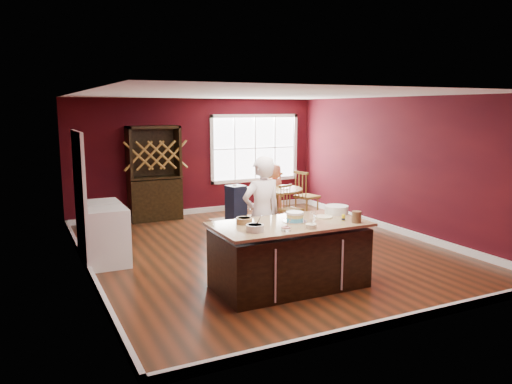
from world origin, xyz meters
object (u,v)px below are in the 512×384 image
(high_chair, at_px, (236,204))
(toddler, at_px, (236,186))
(washer, at_px, (107,237))
(chair_north, at_px, (270,193))
(dining_table, at_px, (274,198))
(chair_south, at_px, (291,208))
(dryer, at_px, (101,229))
(baker, at_px, (262,215))
(seated_woman, at_px, (274,190))
(chair_east, at_px, (307,194))
(kitchen_island, at_px, (289,257))
(hutch, at_px, (154,173))
(layer_cake, at_px, (295,217))

(high_chair, xyz_separation_m, toddler, (0.05, 0.11, 0.37))
(toddler, height_order, washer, toddler)
(chair_north, relative_size, high_chair, 1.18)
(dining_table, bearing_deg, high_chair, 163.43)
(chair_south, relative_size, dryer, 1.00)
(washer, bearing_deg, chair_south, 11.71)
(baker, relative_size, seated_woman, 1.46)
(high_chair, distance_m, washer, 3.51)
(chair_east, height_order, seated_woman, seated_woman)
(chair_south, distance_m, washer, 3.89)
(seated_woman, distance_m, washer, 4.61)
(kitchen_island, distance_m, hutch, 5.09)
(layer_cake, bearing_deg, toddler, 77.97)
(chair_north, xyz_separation_m, hutch, (-2.55, 0.67, 0.54))
(hutch, height_order, dryer, hutch)
(chair_east, relative_size, dryer, 1.18)
(washer, bearing_deg, hutch, 62.33)
(chair_north, bearing_deg, washer, 21.97)
(chair_east, height_order, toddler, chair_east)
(dining_table, height_order, dryer, dryer)
(seated_woman, bearing_deg, chair_north, -104.47)
(high_chair, height_order, dryer, dryer)
(washer, bearing_deg, dryer, 90.00)
(dining_table, relative_size, washer, 1.34)
(baker, relative_size, high_chair, 2.04)
(chair_north, distance_m, high_chair, 1.18)
(high_chair, bearing_deg, baker, -118.47)
(dining_table, relative_size, layer_cake, 3.69)
(baker, xyz_separation_m, high_chair, (0.94, 3.12, -0.45))
(baker, xyz_separation_m, hutch, (-0.53, 4.26, 0.16))
(kitchen_island, relative_size, dryer, 2.29)
(layer_cake, xyz_separation_m, seated_woman, (1.88, 4.14, -0.38))
(kitchen_island, xyz_separation_m, layer_cake, (0.10, 0.03, 0.55))
(dining_table, height_order, toddler, toddler)
(washer, bearing_deg, dining_table, 22.31)
(dryer, bearing_deg, toddler, 22.60)
(chair_north, distance_m, dryer, 4.40)
(seated_woman, height_order, hutch, hutch)
(washer, bearing_deg, chair_north, 28.98)
(chair_north, height_order, hutch, hutch)
(dining_table, relative_size, chair_north, 1.21)
(kitchen_island, distance_m, baker, 0.89)
(high_chair, relative_size, dryer, 0.94)
(kitchen_island, bearing_deg, hutch, 96.53)
(chair_east, bearing_deg, dryer, 88.11)
(layer_cake, bearing_deg, kitchen_island, -161.96)
(chair_south, xyz_separation_m, seated_woman, (0.29, 1.31, 0.14))
(chair_south, height_order, dryer, same)
(baker, bearing_deg, toddler, -111.78)
(baker, distance_m, chair_north, 4.13)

